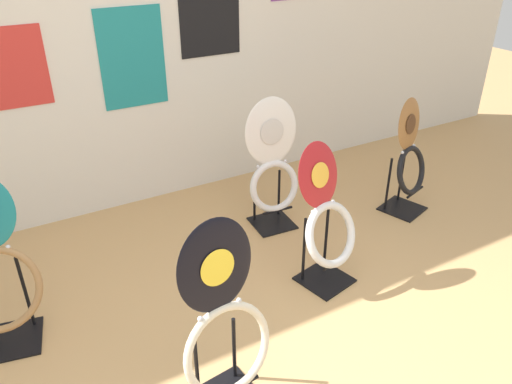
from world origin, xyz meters
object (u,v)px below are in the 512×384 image
at_px(toilet_seat_display_crimson_swirl, 327,223).
at_px(toilet_seat_display_woodgrain, 409,161).
at_px(toilet_seat_display_jazz_black, 224,326).
at_px(toilet_seat_display_white_plain, 273,167).

height_order(toilet_seat_display_crimson_swirl, toilet_seat_display_woodgrain, toilet_seat_display_crimson_swirl).
distance_m(toilet_seat_display_crimson_swirl, toilet_seat_display_woodgrain, 1.08).
distance_m(toilet_seat_display_jazz_black, toilet_seat_display_white_plain, 1.52).
bearing_deg(toilet_seat_display_crimson_swirl, toilet_seat_display_jazz_black, -151.37).
bearing_deg(toilet_seat_display_white_plain, toilet_seat_display_woodgrain, -17.99).
distance_m(toilet_seat_display_crimson_swirl, toilet_seat_display_jazz_black, 1.02).
height_order(toilet_seat_display_jazz_black, toilet_seat_display_white_plain, toilet_seat_display_jazz_black).
relative_size(toilet_seat_display_woodgrain, toilet_seat_display_jazz_black, 0.91).
xyz_separation_m(toilet_seat_display_crimson_swirl, toilet_seat_display_woodgrain, (1.01, 0.38, -0.01)).
bearing_deg(toilet_seat_display_jazz_black, toilet_seat_display_white_plain, 51.19).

